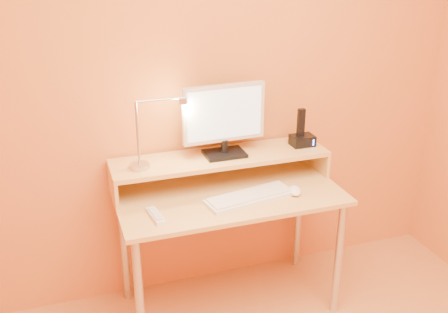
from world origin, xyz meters
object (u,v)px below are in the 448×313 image
object	(u,v)px
phone_dock	(302,140)
keyboard	(250,198)
lamp_base	(140,166)
mouse	(295,190)
remote_control	(156,216)
monitor_panel	(224,113)

from	to	relation	value
phone_dock	keyboard	xyz separation A→B (m)	(-0.42, -0.25, -0.18)
lamp_base	keyboard	size ratio (longest dim) A/B	0.21
phone_dock	keyboard	world-z (taller)	phone_dock
phone_dock	keyboard	bearing A→B (deg)	-148.86
lamp_base	mouse	xyz separation A→B (m)	(0.78, -0.23, -0.15)
remote_control	lamp_base	bearing A→B (deg)	88.15
monitor_panel	lamp_base	distance (m)	0.52
keyboard	remote_control	xyz separation A→B (m)	(-0.50, -0.03, -0.00)
monitor_panel	keyboard	world-z (taller)	monitor_panel
phone_dock	mouse	world-z (taller)	phone_dock
lamp_base	mouse	world-z (taller)	lamp_base
phone_dock	lamp_base	bearing A→B (deg)	-178.02
phone_dock	keyboard	size ratio (longest dim) A/B	0.27
keyboard	remote_control	distance (m)	0.50
mouse	remote_control	bearing A→B (deg)	-161.03
phone_dock	remote_control	bearing A→B (deg)	-162.90
remote_control	keyboard	bearing A→B (deg)	-3.55
keyboard	remote_control	world-z (taller)	keyboard
keyboard	remote_control	bearing A→B (deg)	173.00
monitor_panel	phone_dock	bearing A→B (deg)	-3.98
keyboard	mouse	size ratio (longest dim) A/B	4.20
phone_dock	mouse	distance (m)	0.36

